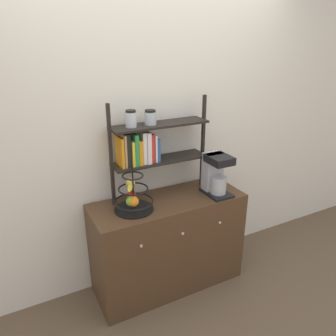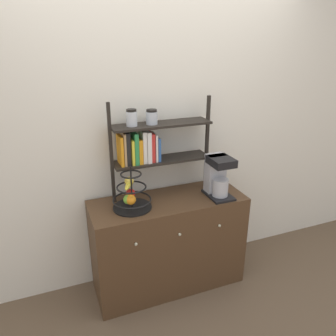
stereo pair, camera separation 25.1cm
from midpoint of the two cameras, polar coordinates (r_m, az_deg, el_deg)
name	(u,v)px [view 1 (the left image)]	position (r m, az deg, el deg)	size (l,w,h in m)	color
ground_plane	(181,298)	(2.93, -0.34, -21.86)	(12.00, 12.00, 0.00)	brown
wall_back	(152,133)	(2.69, -5.43, 6.10)	(7.00, 0.05, 2.60)	silver
sideboard	(168,243)	(2.83, -2.57, -12.96)	(1.25, 0.48, 0.81)	#4C331E
coffee_maker	(216,174)	(2.69, 5.65, -1.02)	(0.18, 0.26, 0.34)	black
fruit_stand	(133,197)	(2.45, -9.08, -5.07)	(0.30, 0.30, 0.34)	black
shelf_hutch	(147,144)	(2.52, -6.62, 4.15)	(0.83, 0.20, 0.78)	black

